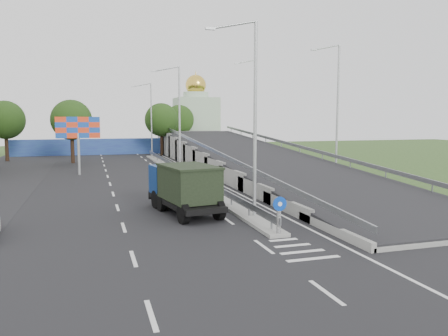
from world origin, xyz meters
name	(u,v)px	position (x,y,z in m)	size (l,w,h in m)	color
ground	(301,252)	(0.00, 0.00, 0.00)	(160.00, 160.00, 0.00)	#2D4C1E
road_surface	(155,184)	(-3.00, 20.00, 0.00)	(26.00, 90.00, 0.04)	black
median	(181,176)	(0.00, 24.00, 0.10)	(1.00, 44.00, 0.20)	gray
overpass_ramp	(257,156)	(7.50, 24.00, 1.75)	(10.00, 50.00, 3.50)	gray
median_guardrail	(181,169)	(0.00, 24.00, 0.75)	(0.09, 44.00, 0.71)	gray
sign_bollard	(279,215)	(0.00, 2.17, 1.03)	(0.64, 0.23, 1.67)	black
lamp_post_near	(252,109)	(0.11, 6.00, 5.81)	(2.74, 0.18, 10.08)	#B2B5B7
lamp_post_mid	(178,114)	(0.11, 26.00, 5.81)	(2.74, 0.18, 10.08)	#B2B5B7
lamp_post_far	(150,115)	(0.11, 46.00, 5.81)	(2.74, 0.18, 10.08)	#B2B5B7
blue_wall	(118,147)	(-4.00, 52.00, 1.20)	(30.00, 0.50, 2.40)	#2B389F
church	(196,119)	(10.00, 60.00, 5.31)	(7.00, 7.00, 13.80)	#B2CCAD
billboard	(78,131)	(-9.00, 28.00, 4.19)	(4.00, 0.24, 5.50)	#B2B5B7
tree_left_mid	(71,120)	(-10.00, 40.00, 5.18)	(4.80, 4.80, 7.60)	black
tree_median_far	(161,120)	(2.00, 48.00, 5.18)	(4.80, 4.80, 7.60)	black
tree_left_far	(5,120)	(-18.00, 45.00, 5.18)	(4.80, 4.80, 7.60)	black
tree_ramp_far	(179,120)	(6.00, 55.00, 5.18)	(4.80, 4.80, 7.60)	black
dump_truck	(184,186)	(-2.98, 8.52, 1.54)	(3.30, 6.61, 2.78)	black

